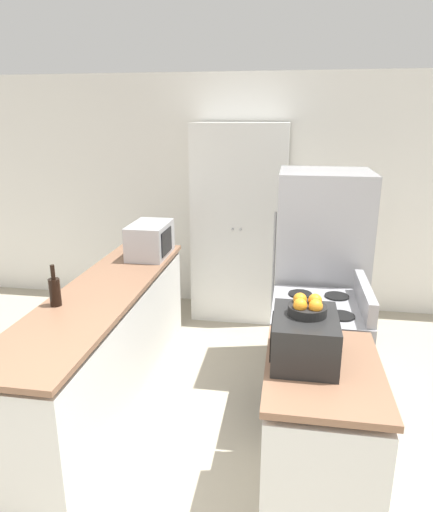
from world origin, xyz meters
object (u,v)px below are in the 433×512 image
object	(u,v)px
wine_bottle	(55,291)
toaster_oven	(304,338)
pantry_cabinet	(240,223)
fruit_bowl	(307,307)
refrigerator	(319,275)
microwave	(150,240)
stove	(316,363)

from	to	relation	value
wine_bottle	toaster_oven	distance (m)	1.71
pantry_cabinet	fruit_bowl	bearing A→B (deg)	-76.03
refrigerator	fruit_bowl	xyz separation A→B (m)	(-0.16, -1.49, 0.33)
wine_bottle	microwave	bearing A→B (deg)	76.79
pantry_cabinet	refrigerator	size ratio (longest dim) A/B	1.20
microwave	fruit_bowl	bearing A→B (deg)	-50.86
fruit_bowl	toaster_oven	bearing A→B (deg)	-115.03
wine_bottle	fruit_bowl	distance (m)	1.72
microwave	wine_bottle	world-z (taller)	microwave
refrigerator	microwave	xyz separation A→B (m)	(-1.52, 0.19, 0.19)
fruit_bowl	pantry_cabinet	bearing A→B (deg)	103.97
refrigerator	microwave	distance (m)	1.55
wine_bottle	toaster_oven	xyz separation A→B (m)	(1.65, -0.46, 0.02)
pantry_cabinet	wine_bottle	xyz separation A→B (m)	(-1.01, -2.12, -0.03)
pantry_cabinet	microwave	xyz separation A→B (m)	(-0.73, -0.89, 0.02)
microwave	stove	bearing A→B (deg)	-32.26
pantry_cabinet	wine_bottle	bearing A→B (deg)	-115.55
microwave	toaster_oven	bearing A→B (deg)	-51.30
microwave	wine_bottle	xyz separation A→B (m)	(-0.29, -1.23, -0.05)
stove	wine_bottle	xyz separation A→B (m)	(-1.77, -0.29, 0.55)
toaster_oven	microwave	bearing A→B (deg)	128.70
stove	wine_bottle	world-z (taller)	wine_bottle
stove	fruit_bowl	xyz separation A→B (m)	(-0.12, -0.74, 0.74)
wine_bottle	toaster_oven	world-z (taller)	wine_bottle
pantry_cabinet	microwave	distance (m)	1.15
refrigerator	fruit_bowl	size ratio (longest dim) A/B	8.67
wine_bottle	fruit_bowl	size ratio (longest dim) A/B	1.45
toaster_oven	fruit_bowl	bearing A→B (deg)	64.97
stove	refrigerator	world-z (taller)	refrigerator
stove	wine_bottle	distance (m)	1.88
microwave	toaster_oven	world-z (taller)	microwave
pantry_cabinet	microwave	world-z (taller)	pantry_cabinet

